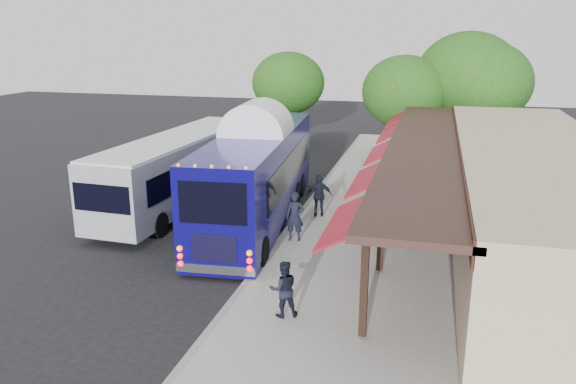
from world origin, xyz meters
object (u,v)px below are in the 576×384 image
Objects in this scene: coach_bus at (258,171)px; ped_b at (284,289)px; ped_d at (392,153)px; ped_a at (295,217)px; ped_c at (319,195)px; sign_board at (379,219)px; city_bus at (181,167)px.

coach_bus reaches higher than ped_b.
ped_a is at bearing 82.70° from ped_d.
sign_board is (2.57, -1.86, -0.17)m from ped_c.
ped_b is at bearing -85.17° from sign_board.
coach_bus is 7.88× the size of ped_b.
ped_b is (3.11, -7.57, -1.12)m from coach_bus.
ped_d is at bearing -114.77° from ped_c.
city_bus reaches higher than ped_a.
city_bus is 9.14m from sign_board.
coach_bus is at bearing -15.34° from city_bus.
coach_bus reaches higher than ped_a.
city_bus is 11.07× the size of sign_board.
sign_board is (4.90, -1.14, -1.19)m from coach_bus.
coach_bus reaches higher than sign_board.
sign_board is (2.85, 1.01, -0.18)m from ped_a.
city_bus reaches higher than sign_board.
coach_bus is at bearing -92.46° from ped_b.
city_bus is 6.46× the size of ped_a.
ped_b is at bearing -72.67° from coach_bus.
ped_b is at bearing 83.48° from ped_c.
ped_c is 9.37m from ped_d.
ped_a is 1.02× the size of ped_c.
ped_c is 1.09× the size of ped_d.
ped_a is at bearing -51.43° from coach_bus.
ped_a is at bearing 72.47° from ped_c.
ped_c is at bearing 76.82° from ped_a.
coach_bus is 2.65m from ped_c.
sign_board is at bearing -130.39° from ped_b.
coach_bus is at bearing 126.07° from ped_a.
sign_board is at bearing 132.31° from ped_c.
coach_bus is 10.85m from ped_d.
ped_a is (2.05, -2.16, -1.00)m from coach_bus.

